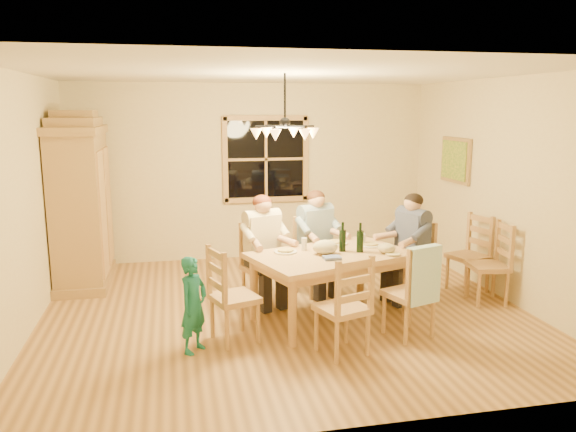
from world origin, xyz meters
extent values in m
plane|color=olive|center=(0.00, 0.00, 0.00)|extent=(5.50, 5.50, 0.00)
cube|color=white|center=(0.00, 0.00, 2.70)|extent=(5.50, 5.00, 0.02)
cube|color=beige|center=(0.00, 2.50, 1.35)|extent=(5.50, 0.02, 2.70)
cube|color=beige|center=(-2.75, 0.00, 1.35)|extent=(0.02, 5.00, 2.70)
cube|color=beige|center=(2.75, 0.00, 1.35)|extent=(0.02, 5.00, 2.70)
cube|color=black|center=(0.20, 2.48, 1.55)|extent=(1.20, 0.03, 1.20)
cube|color=tan|center=(0.20, 2.46, 1.55)|extent=(1.30, 0.06, 1.30)
cube|color=#9F7C45|center=(2.72, 1.20, 1.60)|extent=(0.04, 0.78, 0.64)
cube|color=#1E6B2D|center=(2.69, 1.20, 1.60)|extent=(0.02, 0.68, 0.54)
cylinder|color=black|center=(0.00, 0.00, 2.44)|extent=(0.02, 0.02, 0.53)
sphere|color=black|center=(0.00, 0.00, 2.17)|extent=(0.12, 0.12, 0.12)
cylinder|color=black|center=(0.16, 0.00, 2.13)|extent=(0.34, 0.02, 0.02)
cone|color=#FFB259|center=(0.32, 0.00, 2.05)|extent=(0.13, 0.13, 0.12)
cylinder|color=black|center=(0.08, 0.14, 2.13)|extent=(0.19, 0.31, 0.02)
cone|color=#FFB259|center=(0.16, 0.28, 2.05)|extent=(0.13, 0.13, 0.12)
cylinder|color=black|center=(-0.08, 0.14, 2.13)|extent=(0.19, 0.31, 0.02)
cone|color=#FFB259|center=(-0.16, 0.28, 2.05)|extent=(0.13, 0.13, 0.12)
cylinder|color=black|center=(-0.16, 0.00, 2.13)|extent=(0.34, 0.02, 0.02)
cone|color=#FFB259|center=(-0.32, 0.00, 2.05)|extent=(0.13, 0.13, 0.12)
cylinder|color=black|center=(-0.08, -0.14, 2.13)|extent=(0.19, 0.31, 0.02)
cone|color=#FFB259|center=(-0.16, -0.28, 2.05)|extent=(0.13, 0.13, 0.12)
cylinder|color=black|center=(0.08, -0.14, 2.13)|extent=(0.19, 0.31, 0.02)
cone|color=#FFB259|center=(0.16, -0.28, 2.05)|extent=(0.13, 0.13, 0.12)
cube|color=#9F7C45|center=(-2.43, 1.60, 1.00)|extent=(0.60, 1.30, 2.00)
cube|color=#9F7C45|center=(-2.43, 1.60, 2.05)|extent=(0.66, 1.40, 0.10)
cube|color=#9F7C45|center=(-2.43, 1.60, 2.15)|extent=(0.58, 1.00, 0.12)
cube|color=#9F7C45|center=(-2.43, 1.60, 2.25)|extent=(0.52, 0.55, 0.10)
cube|color=tan|center=(-2.12, 1.27, 1.00)|extent=(0.03, 0.55, 1.60)
cube|color=tan|center=(-2.12, 1.93, 1.00)|extent=(0.03, 0.55, 1.60)
cube|color=#9F7C45|center=(-2.43, 1.60, 0.06)|extent=(0.66, 1.40, 0.12)
cube|color=#B77F51|center=(0.44, -0.35, 0.73)|extent=(1.93, 1.52, 0.06)
cube|color=tan|center=(0.44, -0.35, 0.65)|extent=(1.74, 1.33, 0.10)
cylinder|color=tan|center=(-0.13, -0.99, 0.35)|extent=(0.09, 0.09, 0.70)
cylinder|color=tan|center=(1.28, -0.51, 0.35)|extent=(0.09, 0.09, 0.70)
cylinder|color=tan|center=(-0.40, -0.20, 0.35)|extent=(0.09, 0.09, 0.70)
cylinder|color=tan|center=(1.02, 0.28, 0.35)|extent=(0.09, 0.09, 0.70)
cube|color=tan|center=(-0.21, 0.27, 0.45)|extent=(0.55, 0.54, 0.06)
cube|color=tan|center=(-0.21, 0.27, 0.72)|extent=(0.38, 0.17, 0.54)
cube|color=tan|center=(0.50, 0.51, 0.45)|extent=(0.55, 0.54, 0.06)
cube|color=tan|center=(0.50, 0.51, 0.72)|extent=(0.38, 0.17, 0.54)
cube|color=tan|center=(0.30, -1.25, 0.45)|extent=(0.55, 0.54, 0.06)
cube|color=tan|center=(0.30, -1.25, 0.72)|extent=(0.38, 0.17, 0.54)
cube|color=tan|center=(1.10, -0.97, 0.45)|extent=(0.55, 0.54, 0.06)
cube|color=tan|center=(1.10, -0.97, 0.72)|extent=(0.38, 0.17, 0.54)
cube|color=tan|center=(-0.67, -0.73, 0.45)|extent=(0.54, 0.55, 0.06)
cube|color=tan|center=(-0.67, -0.73, 0.72)|extent=(0.17, 0.38, 0.54)
cube|color=tan|center=(1.56, 0.02, 0.45)|extent=(0.54, 0.55, 0.06)
cube|color=tan|center=(1.56, 0.02, 0.72)|extent=(0.17, 0.38, 0.54)
cube|color=beige|center=(-0.21, 0.27, 0.84)|extent=(0.45, 0.34, 0.52)
cube|color=#262328|center=(-0.21, 0.27, 0.53)|extent=(0.49, 0.52, 0.14)
sphere|color=tan|center=(-0.21, 0.27, 1.22)|extent=(0.21, 0.21, 0.21)
ellipsoid|color=#592614|center=(-0.21, 0.27, 1.25)|extent=(0.22, 0.22, 0.17)
cube|color=#315A88|center=(0.50, 0.51, 0.84)|extent=(0.45, 0.34, 0.52)
cube|color=#262328|center=(0.50, 0.51, 0.53)|extent=(0.49, 0.52, 0.14)
sphere|color=tan|center=(0.50, 0.51, 1.22)|extent=(0.21, 0.21, 0.21)
ellipsoid|color=#381E11|center=(0.50, 0.51, 1.25)|extent=(0.22, 0.22, 0.17)
cube|color=#3E4564|center=(1.56, 0.02, 0.84)|extent=(0.34, 0.45, 0.52)
cube|color=#262328|center=(1.56, 0.02, 0.53)|extent=(0.52, 0.49, 0.14)
sphere|color=tan|center=(1.56, 0.02, 1.22)|extent=(0.21, 0.21, 0.21)
ellipsoid|color=black|center=(1.56, 0.02, 1.25)|extent=(0.22, 0.22, 0.17)
cube|color=#B3DDF3|center=(1.16, -1.15, 0.70)|extent=(0.39, 0.22, 0.58)
cylinder|color=black|center=(0.59, -0.30, 0.93)|extent=(0.08, 0.08, 0.33)
cylinder|color=black|center=(0.77, -0.37, 0.93)|extent=(0.08, 0.08, 0.33)
cylinder|color=white|center=(-0.04, -0.23, 0.77)|extent=(0.26, 0.26, 0.02)
cylinder|color=white|center=(0.62, 0.04, 0.77)|extent=(0.26, 0.26, 0.02)
cylinder|color=white|center=(0.97, -0.14, 0.77)|extent=(0.26, 0.26, 0.02)
cylinder|color=silver|center=(0.19, -0.16, 0.83)|extent=(0.06, 0.06, 0.14)
cylinder|color=silver|center=(0.90, -0.10, 0.83)|extent=(0.06, 0.06, 0.14)
ellipsoid|color=tan|center=(1.04, -0.48, 0.82)|extent=(0.20, 0.20, 0.11)
cube|color=#515F96|center=(0.38, -0.60, 0.78)|extent=(0.22, 0.19, 0.03)
ellipsoid|color=#BDB489|center=(0.37, -0.37, 0.84)|extent=(0.28, 0.22, 0.15)
imported|color=#186D6A|center=(-1.08, -0.91, 0.47)|extent=(0.39, 0.41, 0.95)
cube|color=tan|center=(2.45, -0.22, 0.45)|extent=(0.47, 0.49, 0.06)
cube|color=tan|center=(2.45, -0.22, 0.72)|extent=(0.10, 0.38, 0.54)
cube|color=tan|center=(2.45, 0.24, 0.45)|extent=(0.53, 0.54, 0.06)
cube|color=tan|center=(2.45, 0.24, 0.72)|extent=(0.16, 0.38, 0.54)
camera|label=1|loc=(-1.24, -6.10, 2.33)|focal=35.00mm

